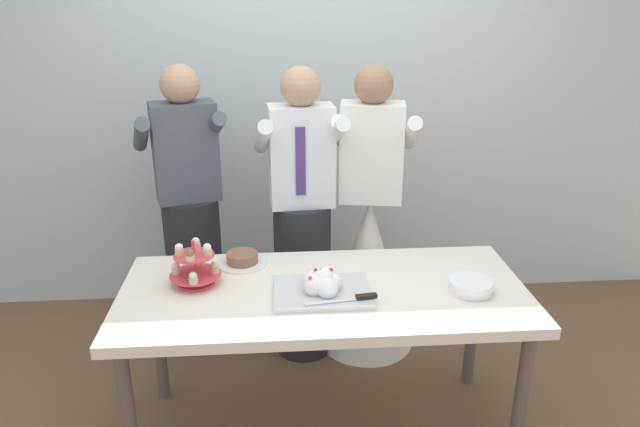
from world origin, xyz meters
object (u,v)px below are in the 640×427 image
plate_stack (471,286)px  person_bride (368,254)px  person_guest (192,227)px  cupcake_stand (195,267)px  dessert_table (324,303)px  main_cake_tray (322,286)px  round_cake (242,259)px  person_groom (302,233)px

plate_stack → person_bride: bearing=111.0°
person_bride → person_guest: (-1.01, 0.09, 0.16)m
person_guest → cupcake_stand: bearing=-80.9°
dessert_table → main_cake_tray: size_ratio=4.14×
round_cake → person_groom: 0.53m
round_cake → person_bride: person_bride is taller
round_cake → person_guest: bearing=119.4°
dessert_table → cupcake_stand: cupcake_stand is taller
main_cake_tray → plate_stack: 0.65m
dessert_table → person_bride: (0.32, 0.75, -0.12)m
cupcake_stand → person_groom: (0.51, 0.62, -0.11)m
dessert_table → person_groom: bearing=95.1°
plate_stack → round_cake: round_cake is taller
dessert_table → plate_stack: (0.64, -0.08, 0.10)m
person_groom → plate_stack: bearing=-48.1°
plate_stack → person_guest: (-1.33, 0.92, -0.06)m
plate_stack → person_groom: size_ratio=0.12×
plate_stack → round_cake: bearing=160.6°
main_cake_tray → person_groom: 0.77m
dessert_table → main_cake_tray: 0.13m
round_cake → person_groom: bearing=54.2°
cupcake_stand → main_cake_tray: 0.58m
round_cake → person_groom: person_groom is taller
person_bride → person_guest: 1.03m
person_guest → plate_stack: bearing=-34.7°
cupcake_stand → person_bride: size_ratio=0.14×
dessert_table → person_guest: (-0.69, 0.85, 0.05)m
plate_stack → main_cake_tray: bearing=178.0°
round_cake → person_groom: (0.31, 0.43, -0.05)m
main_cake_tray → person_groom: size_ratio=0.26×
person_groom → dessert_table: bearing=-84.9°
person_groom → person_bride: same height
main_cake_tray → plate_stack: main_cake_tray is taller
person_groom → person_bride: 0.42m
main_cake_tray → person_bride: 0.90m
main_cake_tray → person_bride: size_ratio=0.26×
main_cake_tray → plate_stack: size_ratio=2.19×
dessert_table → person_bride: size_ratio=1.08×
round_cake → plate_stack: bearing=-19.4°
person_bride → person_guest: size_ratio=1.00×
plate_stack → person_groom: bearing=131.9°
dessert_table → plate_stack: 0.65m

